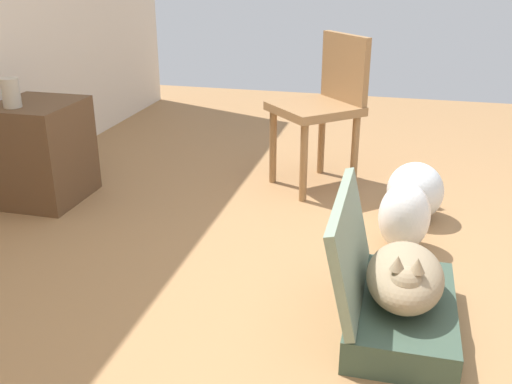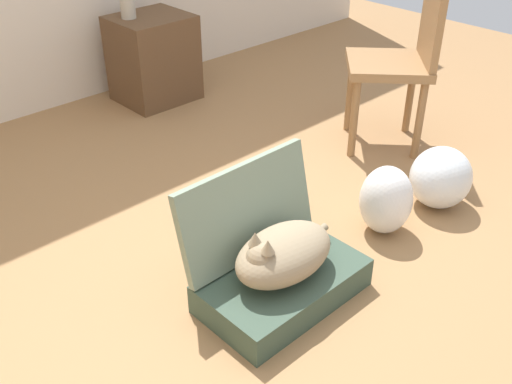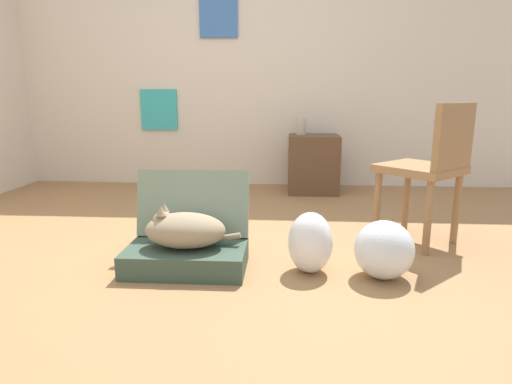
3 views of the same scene
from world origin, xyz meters
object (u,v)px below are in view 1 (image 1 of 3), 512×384
(suitcase_base, at_px, (401,313))
(cat, at_px, (405,277))
(side_table, at_px, (42,152))
(vase_tall, at_px, (11,93))
(plastic_bag_white, at_px, (404,217))
(chair, at_px, (324,103))
(plastic_bag_clear, at_px, (415,191))

(suitcase_base, relative_size, cat, 1.26)
(side_table, bearing_deg, vase_tall, 158.22)
(plastic_bag_white, height_order, vase_tall, vase_tall)
(side_table, distance_m, chair, 1.65)
(cat, height_order, plastic_bag_clear, cat)
(suitcase_base, relative_size, side_table, 1.15)
(vase_tall, bearing_deg, cat, -108.74)
(plastic_bag_white, distance_m, plastic_bag_clear, 0.38)
(vase_tall, bearing_deg, suitcase_base, -108.53)
(cat, height_order, side_table, side_table)
(cat, relative_size, plastic_bag_clear, 1.68)
(cat, relative_size, vase_tall, 3.35)
(suitcase_base, xyz_separation_m, cat, (-0.01, 0.00, 0.16))
(chair, bearing_deg, suitcase_base, -23.17)
(plastic_bag_white, relative_size, vase_tall, 2.16)
(plastic_bag_clear, bearing_deg, side_table, 96.58)
(plastic_bag_clear, bearing_deg, suitcase_base, 177.70)
(suitcase_base, bearing_deg, plastic_bag_white, 0.75)
(chair, bearing_deg, plastic_bag_clear, 12.72)
(plastic_bag_clear, bearing_deg, vase_tall, 99.68)
(vase_tall, xyz_separation_m, chair, (0.74, -1.56, -0.14))
(side_table, xyz_separation_m, vase_tall, (-0.12, 0.05, 0.36))
(suitcase_base, height_order, chair, chair)
(cat, xyz_separation_m, vase_tall, (0.70, 2.08, 0.42))
(cat, xyz_separation_m, chair, (1.45, 0.51, 0.28))
(suitcase_base, distance_m, cat, 0.16)
(chair, bearing_deg, vase_tall, -107.38)
(side_table, height_order, chair, chair)
(cat, xyz_separation_m, plastic_bag_white, (0.69, 0.01, -0.06))
(vase_tall, bearing_deg, side_table, -21.78)
(plastic_bag_clear, bearing_deg, cat, 177.70)
(suitcase_base, bearing_deg, plastic_bag_clear, -2.30)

